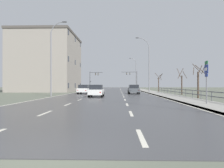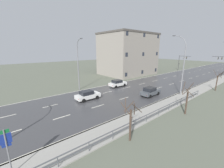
% 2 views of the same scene
% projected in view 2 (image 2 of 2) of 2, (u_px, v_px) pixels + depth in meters
% --- Properties ---
extents(ground_plane, '(160.00, 160.00, 0.12)m').
position_uv_depth(ground_plane, '(168.00, 81.00, 37.69)').
color(ground_plane, '#5B6051').
extents(road_asphalt_strip, '(14.00, 120.00, 0.03)m').
position_uv_depth(road_asphalt_strip, '(188.00, 76.00, 45.08)').
color(road_asphalt_strip, '#3D3D3F').
rests_on(road_asphalt_strip, ground).
extents(sidewalk_right, '(3.00, 120.00, 0.12)m').
position_uv_depth(sidewalk_right, '(220.00, 80.00, 38.77)').
color(sidewalk_right, gray).
rests_on(sidewalk_right, ground).
extents(guardrail, '(0.07, 32.90, 1.00)m').
position_uv_depth(guardrail, '(139.00, 120.00, 15.29)').
color(guardrail, '#515459').
rests_on(guardrail, ground).
extents(street_lamp_midground, '(2.70, 0.24, 10.74)m').
position_uv_depth(street_lamp_midground, '(183.00, 67.00, 24.96)').
color(street_lamp_midground, slate).
rests_on(street_lamp_midground, ground).
extents(street_lamp_left_bank, '(2.25, 0.24, 10.28)m').
position_uv_depth(street_lamp_left_bank, '(78.00, 66.00, 28.21)').
color(street_lamp_left_bank, slate).
rests_on(street_lamp_left_bank, ground).
extents(highway_sign, '(0.09, 0.68, 3.42)m').
position_uv_depth(highway_sign, '(7.00, 147.00, 8.97)').
color(highway_sign, slate).
rests_on(highway_sign, ground).
extents(traffic_signal_left, '(4.32, 0.36, 5.92)m').
position_uv_depth(traffic_signal_left, '(182.00, 60.00, 55.15)').
color(traffic_signal_left, '#38383A').
rests_on(traffic_signal_left, ground).
extents(car_near_right, '(1.85, 4.10, 1.57)m').
position_uv_depth(car_near_right, '(88.00, 95.00, 23.47)').
color(car_near_right, silver).
rests_on(car_near_right, ground).
extents(car_distant, '(1.92, 4.14, 1.57)m').
position_uv_depth(car_distant, '(150.00, 91.00, 25.48)').
color(car_distant, '#474C51').
rests_on(car_distant, ground).
extents(car_far_left, '(1.93, 4.15, 1.57)m').
position_uv_depth(car_far_left, '(118.00, 83.00, 31.67)').
color(car_far_left, silver).
rests_on(car_far_left, ground).
extents(brick_building, '(13.28, 16.97, 13.40)m').
position_uv_depth(brick_building, '(128.00, 54.00, 47.05)').
color(brick_building, gray).
rests_on(brick_building, ground).
extents(bare_tree_near, '(1.42, 1.44, 4.06)m').
position_uv_depth(bare_tree_near, '(130.00, 121.00, 12.59)').
color(bare_tree_near, '#423328').
rests_on(bare_tree_near, ground).
extents(bare_tree_mid, '(1.48, 1.58, 4.26)m').
position_uv_depth(bare_tree_mid, '(187.00, 101.00, 17.97)').
color(bare_tree_mid, '#423328').
rests_on(bare_tree_mid, ground).
extents(bare_tree_far, '(1.81, 1.95, 4.30)m').
position_uv_depth(bare_tree_far, '(217.00, 81.00, 28.27)').
color(bare_tree_far, '#423328').
rests_on(bare_tree_far, ground).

